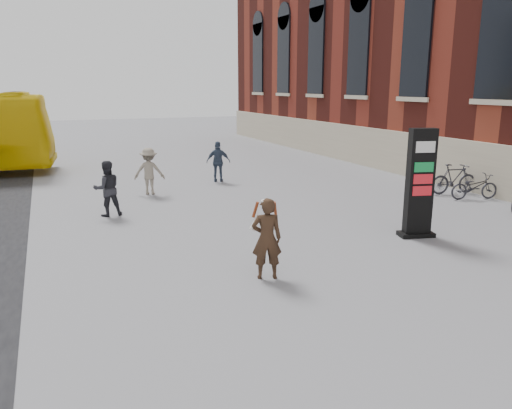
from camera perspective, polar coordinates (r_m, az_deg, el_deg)
name	(u,v)px	position (r m, az deg, el deg)	size (l,w,h in m)	color
ground	(291,271)	(10.28, 4.00, -7.63)	(100.00, 100.00, 0.00)	#9E9EA3
info_pylon	(420,184)	(12.88, 18.21, 2.28)	(0.94, 0.63, 2.70)	black
woman	(267,237)	(9.67, 1.22, -3.79)	(0.72, 0.69, 1.61)	black
pedestrian_a	(107,189)	(14.97, -16.65, 1.76)	(0.78, 0.61, 1.61)	#27272D
pedestrian_b	(149,171)	(17.64, -12.11, 3.73)	(1.04, 0.60, 1.61)	gray
pedestrian_c	(218,162)	(19.60, -4.33, 4.90)	(0.93, 0.39, 1.58)	#36445A
bike_6	(474,187)	(18.05, 23.68, 1.89)	(0.57, 1.63, 0.85)	#2A2B32
bike_7	(454,179)	(18.67, 21.70, 2.74)	(0.50, 1.76, 1.06)	#2A2B32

